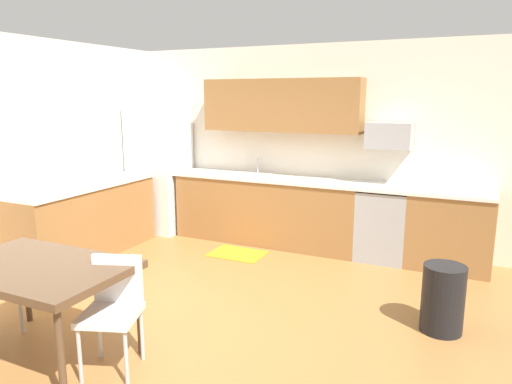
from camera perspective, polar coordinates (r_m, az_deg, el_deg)
name	(u,v)px	position (r m, az deg, el deg)	size (l,w,h in m)	color
ground_plane	(211,315)	(4.58, -5.50, -14.69)	(12.00, 12.00, 0.00)	#9E6B38
wall_back	(307,146)	(6.56, 6.17, 5.63)	(5.80, 0.10, 2.70)	silver
wall_left	(4,157)	(5.97, -28.30, 3.72)	(0.10, 5.80, 2.70)	silver
cabinet_run_back	(266,211)	(6.55, 1.28, -2.30)	(2.60, 0.60, 0.90)	olive
cabinet_run_back_right	(449,231)	(6.03, 22.44, -4.44)	(0.95, 0.60, 0.90)	olive
cabinet_run_left	(87,222)	(6.38, -19.89, -3.40)	(0.60, 2.00, 0.90)	olive
countertop_back	(297,180)	(6.29, 5.04, 1.44)	(4.80, 0.64, 0.04)	silver
countertop_left	(84,185)	(6.28, -20.19, 0.75)	(0.64, 2.00, 0.04)	silver
upper_cabinets_back	(281,105)	(6.43, 3.05, 10.47)	(2.20, 0.34, 0.70)	olive
refrigerator	(160,168)	(7.25, -11.59, 2.82)	(0.76, 0.70, 1.89)	white
oven_range	(383,223)	(6.11, 15.17, -3.71)	(0.60, 0.60, 0.91)	#999BA0
microwave	(389,136)	(6.02, 15.90, 6.61)	(0.54, 0.36, 0.32)	#9EA0A5
sink_basin	(252,179)	(6.56, -0.46, 1.54)	(0.48, 0.40, 0.14)	#A5A8AD
sink_faucet	(258,166)	(6.69, 0.20, 3.14)	(0.02, 0.02, 0.24)	#B2B5BA
dining_table	(36,272)	(3.98, -25.12, -8.85)	(1.40, 0.90, 0.77)	brown
chair_near_table	(113,304)	(3.75, -16.93, -12.89)	(0.51, 0.51, 0.85)	white
trash_bin	(443,299)	(4.48, 21.75, -11.94)	(0.36, 0.36, 0.60)	black
floor_mat	(237,254)	(6.17, -2.28, -7.51)	(0.70, 0.50, 0.01)	orange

